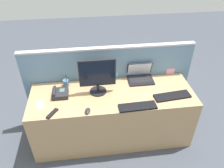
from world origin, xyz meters
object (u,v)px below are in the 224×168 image
laptop (140,76)px  tv_remote (52,113)px  desktop_monitor (97,75)px  computer_mouse_right_hand (88,111)px  keyboard_spare (172,96)px  cell_phone_white_slab (40,105)px  desk_phone (60,93)px  keyboard_main (138,107)px  pen_cup (66,83)px

laptop → tv_remote: laptop is taller
desktop_monitor → computer_mouse_right_hand: 0.46m
laptop → keyboard_spare: 0.53m
desktop_monitor → computer_mouse_right_hand: bearing=-111.9°
keyboard_spare → computer_mouse_right_hand: (-1.05, -0.14, 0.01)m
cell_phone_white_slab → desktop_monitor: bearing=-2.5°
desktop_monitor → computer_mouse_right_hand: (-0.15, -0.37, -0.23)m
computer_mouse_right_hand → desktop_monitor: bearing=82.4°
computer_mouse_right_hand → cell_phone_white_slab: (-0.55, 0.18, -0.01)m
desktop_monitor → cell_phone_white_slab: size_ratio=3.17×
laptop → desk_phone: bearing=-168.0°
keyboard_main → cell_phone_white_slab: size_ratio=3.08×
keyboard_main → keyboard_spare: 0.49m
laptop → tv_remote: bearing=-153.9°
computer_mouse_right_hand → cell_phone_white_slab: computer_mouse_right_hand is taller
computer_mouse_right_hand → pen_cup: (-0.26, 0.54, 0.03)m
laptop → pen_cup: 1.00m
keyboard_spare → computer_mouse_right_hand: bearing=-178.0°
laptop → tv_remote: 1.26m
keyboard_spare → keyboard_main: bearing=-169.5°
desk_phone → keyboard_main: bearing=-20.4°
desk_phone → keyboard_main: 0.97m
computer_mouse_right_hand → pen_cup: size_ratio=0.57×
cell_phone_white_slab → keyboard_spare: bearing=-18.6°
desktop_monitor → tv_remote: bearing=-147.2°
desk_phone → tv_remote: bearing=-101.4°
laptop → desk_phone: 1.09m
keyboard_main → cell_phone_white_slab: 1.15m
desk_phone → cell_phone_white_slab: 0.28m
desktop_monitor → laptop: size_ratio=1.34×
computer_mouse_right_hand → cell_phone_white_slab: size_ratio=0.69×
computer_mouse_right_hand → pen_cup: 0.60m
keyboard_spare → desktop_monitor: bearing=160.4°
keyboard_main → laptop: bearing=72.7°
computer_mouse_right_hand → tv_remote: size_ratio=0.59×
tv_remote → desk_phone: bearing=112.2°
desk_phone → desktop_monitor: bearing=2.5°
desk_phone → pen_cup: (0.07, 0.19, 0.01)m
computer_mouse_right_hand → tv_remote: computer_mouse_right_hand is taller
desk_phone → pen_cup: bearing=70.3°
desk_phone → tv_remote: size_ratio=1.17×
desk_phone → tv_remote: desk_phone is taller
pen_cup → cell_phone_white_slab: size_ratio=1.21×
keyboard_main → keyboard_spare: (0.47, 0.13, 0.00)m
desk_phone → pen_cup: pen_cup is taller
laptop → keyboard_main: 0.59m
keyboard_main → pen_cup: pen_cup is taller
keyboard_spare → pen_cup: pen_cup is taller
desktop_monitor → desk_phone: desktop_monitor is taller
desktop_monitor → cell_phone_white_slab: (-0.70, -0.18, -0.24)m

